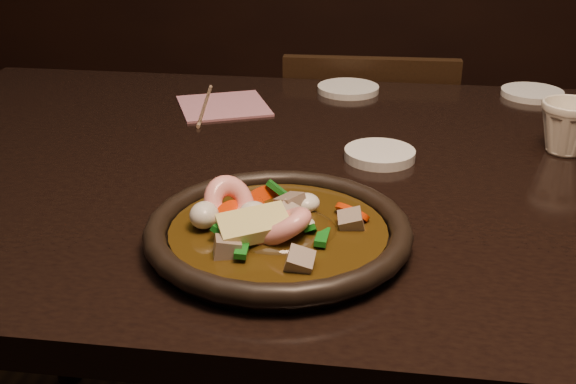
# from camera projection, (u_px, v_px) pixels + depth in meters

# --- Properties ---
(table) EXTENTS (1.60, 0.90, 0.75)m
(table) POSITION_uv_depth(u_px,v_px,m) (375.00, 217.00, 1.06)
(table) COLOR black
(table) RESTS_ON floor
(chair) EXTENTS (0.39, 0.39, 0.79)m
(chair) POSITION_uv_depth(u_px,v_px,m) (364.00, 199.00, 1.69)
(chair) COLOR black
(chair) RESTS_ON floor
(plate) EXTENTS (0.30, 0.30, 0.03)m
(plate) POSITION_uv_depth(u_px,v_px,m) (278.00, 232.00, 0.82)
(plate) COLOR black
(plate) RESTS_ON table
(stirfry) EXTENTS (0.21, 0.20, 0.07)m
(stirfry) POSITION_uv_depth(u_px,v_px,m) (273.00, 227.00, 0.81)
(stirfry) COLOR #312109
(stirfry) RESTS_ON plate
(soy_dish) EXTENTS (0.10, 0.10, 0.01)m
(soy_dish) POSITION_uv_depth(u_px,v_px,m) (380.00, 154.00, 1.06)
(soy_dish) COLOR white
(soy_dish) RESTS_ON table
(saucer_left) EXTENTS (0.12, 0.12, 0.01)m
(saucer_left) POSITION_uv_depth(u_px,v_px,m) (348.00, 89.00, 1.37)
(saucer_left) COLOR white
(saucer_left) RESTS_ON table
(saucer_right) EXTENTS (0.11, 0.11, 0.01)m
(saucer_right) POSITION_uv_depth(u_px,v_px,m) (532.00, 93.00, 1.34)
(saucer_right) COLOR white
(saucer_right) RESTS_ON table
(tea_cup) EXTENTS (0.11, 0.10, 0.08)m
(tea_cup) POSITION_uv_depth(u_px,v_px,m) (568.00, 126.00, 1.07)
(tea_cup) COLOR #EDE5CD
(tea_cup) RESTS_ON table
(chopsticks) EXTENTS (0.04, 0.23, 0.01)m
(chopsticks) POSITION_uv_depth(u_px,v_px,m) (205.00, 105.00, 1.28)
(chopsticks) COLOR #9D795A
(chopsticks) RESTS_ON table
(napkin) EXTENTS (0.20, 0.20, 0.00)m
(napkin) POSITION_uv_depth(u_px,v_px,m) (223.00, 106.00, 1.28)
(napkin) COLOR #B16D7B
(napkin) RESTS_ON table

